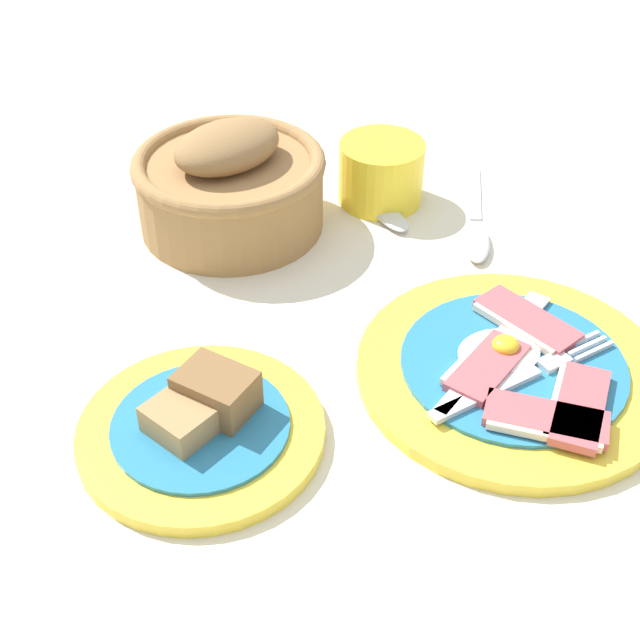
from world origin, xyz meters
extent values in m
plane|color=beige|center=(0.00, 0.00, 0.00)|extent=(3.00, 3.00, 0.00)
cylinder|color=yellow|center=(0.10, -0.01, 0.01)|extent=(0.26, 0.26, 0.01)
cylinder|color=teal|center=(0.10, -0.01, 0.01)|extent=(0.19, 0.19, 0.00)
cube|color=#BC5156|center=(0.09, -0.08, 0.02)|extent=(0.10, 0.09, 0.01)
cube|color=beige|center=(0.08, -0.09, 0.02)|extent=(0.08, 0.06, 0.01)
cube|color=#BC5156|center=(0.12, -0.08, 0.02)|extent=(0.09, 0.09, 0.01)
cube|color=beige|center=(0.11, -0.07, 0.02)|extent=(0.07, 0.07, 0.01)
cube|color=#BC5156|center=(0.14, 0.03, 0.02)|extent=(0.07, 0.10, 0.01)
cube|color=beige|center=(0.13, 0.02, 0.02)|extent=(0.04, 0.09, 0.01)
cube|color=#BC5156|center=(0.08, -0.01, 0.02)|extent=(0.09, 0.07, 0.01)
cube|color=beige|center=(0.07, 0.00, 0.02)|extent=(0.07, 0.05, 0.01)
ellipsoid|color=white|center=(0.10, 0.00, 0.02)|extent=(0.07, 0.06, 0.01)
ellipsoid|color=yellow|center=(0.10, 0.00, 0.03)|extent=(0.02, 0.02, 0.01)
cube|color=silver|center=(0.06, -0.04, 0.02)|extent=(0.11, 0.03, 0.00)
cube|color=silver|center=(0.13, -0.03, 0.02)|extent=(0.03, 0.02, 0.00)
cube|color=silver|center=(0.17, -0.03, 0.02)|extent=(0.04, 0.01, 0.00)
cube|color=silver|center=(0.17, -0.02, 0.02)|extent=(0.04, 0.01, 0.00)
cube|color=silver|center=(0.17, -0.01, 0.02)|extent=(0.04, 0.01, 0.00)
cube|color=silver|center=(0.06, -0.02, 0.02)|extent=(0.10, 0.07, 0.00)
cube|color=#9EA0A5|center=(0.14, 0.03, 0.02)|extent=(0.08, 0.06, 0.00)
cylinder|color=yellow|center=(-0.16, 0.02, 0.01)|extent=(0.19, 0.19, 0.01)
cylinder|color=teal|center=(-0.16, 0.02, 0.01)|extent=(0.14, 0.14, 0.00)
cube|color=brown|center=(-0.14, 0.03, 0.03)|extent=(0.07, 0.07, 0.03)
cube|color=#9E7A4C|center=(-0.16, 0.02, 0.03)|extent=(0.09, 0.08, 0.02)
cylinder|color=yellow|center=(0.12, 0.29, 0.03)|extent=(0.09, 0.09, 0.07)
cylinder|color=white|center=(0.12, 0.29, 0.06)|extent=(0.07, 0.07, 0.01)
cylinder|color=olive|center=(-0.04, 0.30, 0.04)|extent=(0.19, 0.19, 0.07)
torus|color=olive|center=(-0.04, 0.30, 0.07)|extent=(0.20, 0.20, 0.02)
ellipsoid|color=olive|center=(-0.04, 0.30, 0.09)|extent=(0.13, 0.11, 0.04)
cube|color=silver|center=(0.22, 0.26, 0.00)|extent=(0.06, 0.10, 0.01)
ellipsoid|color=silver|center=(0.17, 0.17, 0.01)|extent=(0.06, 0.07, 0.01)
cube|color=silver|center=(0.12, 0.14, 0.00)|extent=(0.02, 0.11, 0.01)
ellipsoid|color=silver|center=(0.11, 0.25, 0.01)|extent=(0.03, 0.07, 0.01)
camera|label=1|loc=(-0.25, -0.47, 0.51)|focal=50.00mm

